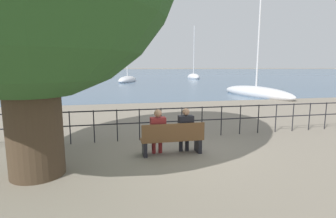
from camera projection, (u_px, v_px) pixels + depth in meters
name	position (u px, v px, depth m)	size (l,w,h in m)	color
ground_plane	(172.00, 154.00, 7.32)	(1000.00, 1000.00, 0.00)	gray
harbor_water	(112.00, 71.00, 162.06)	(600.00, 300.00, 0.01)	#47607A
park_bench	(172.00, 139.00, 7.19)	(1.73, 0.45, 0.90)	brown
seated_person_left	(158.00, 130.00, 7.14)	(0.42, 0.35, 1.27)	maroon
seated_person_right	(185.00, 129.00, 7.30)	(0.41, 0.35, 1.28)	black
promenade_railing	(161.00, 119.00, 8.74)	(15.94, 0.04, 1.05)	black
sailboat_0	(256.00, 93.00, 21.97)	(3.14, 8.40, 9.28)	silver
sailboat_1	(194.00, 77.00, 53.83)	(2.07, 5.02, 10.99)	silver
sailboat_2	(127.00, 80.00, 42.78)	(4.47, 8.33, 9.22)	silver
harbor_lighthouse	(27.00, 31.00, 78.21)	(4.28, 4.28, 27.87)	white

